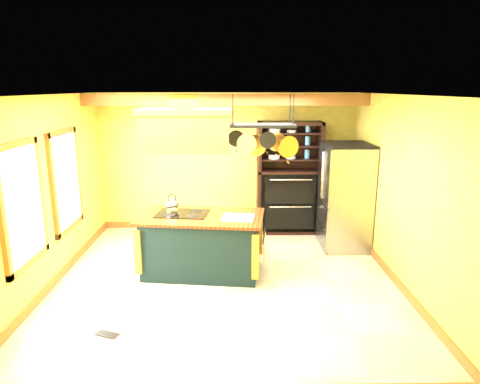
{
  "coord_description": "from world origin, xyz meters",
  "views": [
    {
      "loc": [
        0.11,
        -5.89,
        2.8
      ],
      "look_at": [
        0.22,
        0.3,
        1.28
      ],
      "focal_mm": 32.0,
      "sensor_mm": 36.0,
      "label": 1
    }
  ],
  "objects_px": {
    "hutch": "(288,189)",
    "range_hood": "(186,128)",
    "kitchen_island": "(202,244)",
    "pot_rack": "(263,134)",
    "refrigerator": "(345,198)"
  },
  "relations": [
    {
      "from": "hutch",
      "to": "range_hood",
      "type": "bearing_deg",
      "value": -131.81
    },
    {
      "from": "range_hood",
      "to": "kitchen_island",
      "type": "bearing_deg",
      "value": 0.28
    },
    {
      "from": "pot_rack",
      "to": "refrigerator",
      "type": "relative_size",
      "value": 0.56
    },
    {
      "from": "refrigerator",
      "to": "range_hood",
      "type": "bearing_deg",
      "value": -157.58
    },
    {
      "from": "refrigerator",
      "to": "kitchen_island",
      "type": "bearing_deg",
      "value": -155.99
    },
    {
      "from": "hutch",
      "to": "pot_rack",
      "type": "bearing_deg",
      "value": -108.29
    },
    {
      "from": "refrigerator",
      "to": "pot_rack",
      "type": "bearing_deg",
      "value": -144.6
    },
    {
      "from": "kitchen_island",
      "to": "refrigerator",
      "type": "distance_m",
      "value": 2.72
    },
    {
      "from": "kitchen_island",
      "to": "range_hood",
      "type": "bearing_deg",
      "value": -172.79
    },
    {
      "from": "range_hood",
      "to": "hutch",
      "type": "xyz_separation_m",
      "value": [
        1.76,
        1.97,
        -1.38
      ]
    },
    {
      "from": "range_hood",
      "to": "pot_rack",
      "type": "relative_size",
      "value": 1.29
    },
    {
      "from": "kitchen_island",
      "to": "range_hood",
      "type": "relative_size",
      "value": 1.49
    },
    {
      "from": "refrigerator",
      "to": "hutch",
      "type": "relative_size",
      "value": 0.84
    },
    {
      "from": "kitchen_island",
      "to": "pot_rack",
      "type": "height_order",
      "value": "pot_rack"
    },
    {
      "from": "pot_rack",
      "to": "hutch",
      "type": "bearing_deg",
      "value": 71.71
    }
  ]
}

